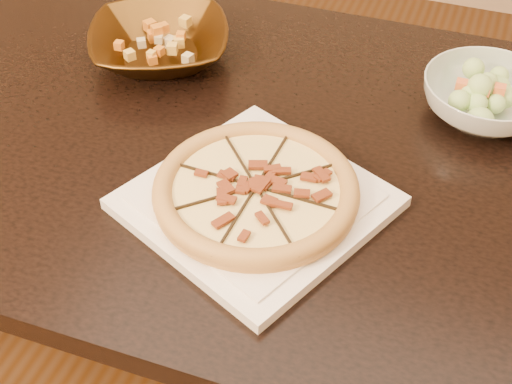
% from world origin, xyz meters
% --- Properties ---
extents(dining_table, '(1.37, 0.89, 0.75)m').
position_xyz_m(dining_table, '(-0.12, 0.00, 0.65)').
color(dining_table, black).
rests_on(dining_table, floor).
extents(plate, '(0.42, 0.42, 0.02)m').
position_xyz_m(plate, '(-0.01, -0.15, 0.76)').
color(plate, white).
rests_on(plate, dining_table).
extents(pizza, '(0.29, 0.29, 0.03)m').
position_xyz_m(pizza, '(-0.01, -0.15, 0.78)').
color(pizza, gold).
rests_on(pizza, plate).
extents(bronze_bowl, '(0.33, 0.33, 0.06)m').
position_xyz_m(bronze_bowl, '(-0.31, 0.16, 0.78)').
color(bronze_bowl, '#40270D').
rests_on(bronze_bowl, dining_table).
extents(mixed_dish, '(0.12, 0.11, 0.03)m').
position_xyz_m(mixed_dish, '(-0.31, 0.16, 0.83)').
color(mixed_dish, tan).
rests_on(mixed_dish, bronze_bowl).
extents(salad_bowl, '(0.26, 0.26, 0.07)m').
position_xyz_m(salad_bowl, '(0.27, 0.19, 0.78)').
color(salad_bowl, silver).
rests_on(salad_bowl, dining_table).
extents(salad, '(0.11, 0.11, 0.04)m').
position_xyz_m(salad, '(0.27, 0.19, 0.83)').
color(salad, '#C7EC8A').
rests_on(salad, salad_bowl).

